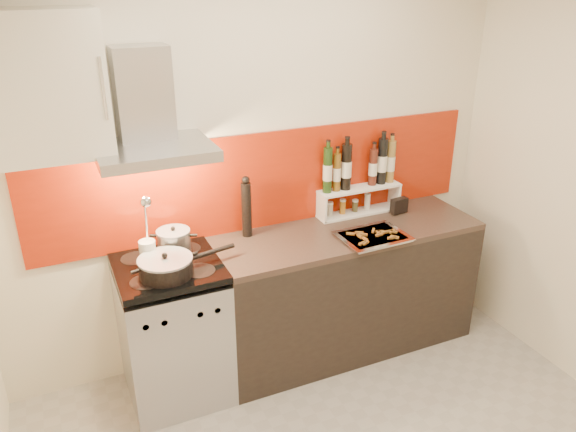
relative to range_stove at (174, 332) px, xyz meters
name	(u,v)px	position (x,y,z in m)	size (l,w,h in m)	color
back_wall	(259,169)	(0.70, 0.30, 0.86)	(3.40, 0.02, 2.60)	silver
backsplash	(267,180)	(0.75, 0.29, 0.78)	(3.00, 0.02, 0.64)	#9B1F08
range_stove	(174,332)	(0.00, 0.00, 0.00)	(0.60, 0.60, 0.91)	#B7B7BA
counter	(345,289)	(1.20, 0.00, 0.01)	(1.80, 0.60, 0.90)	black
range_hood	(148,117)	(0.00, 0.14, 1.30)	(0.62, 0.50, 0.61)	#B7B7BA
upper_cabinet	(30,87)	(-0.55, 0.13, 1.51)	(0.70, 0.35, 0.72)	silver
stock_pot	(174,242)	(0.08, 0.13, 0.54)	(0.20, 0.20, 0.17)	#B7B7BA
saute_pan	(167,266)	(-0.02, -0.12, 0.52)	(0.58, 0.31, 0.14)	black
utensil_jar	(148,246)	(-0.09, 0.04, 0.59)	(0.10, 0.14, 0.46)	silver
pepper_mill	(246,207)	(0.57, 0.20, 0.65)	(0.06, 0.06, 0.41)	black
step_shelf	(359,180)	(1.41, 0.23, 0.71)	(0.61, 0.17, 0.52)	white
caddy_box	(399,206)	(1.66, 0.10, 0.52)	(0.12, 0.05, 0.11)	black
baking_tray	(373,236)	(1.28, -0.17, 0.47)	(0.44, 0.34, 0.03)	silver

